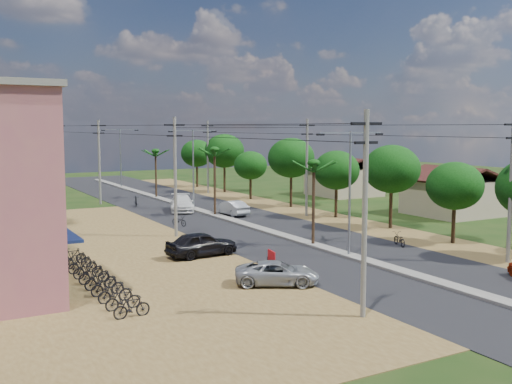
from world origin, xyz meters
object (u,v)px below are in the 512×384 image
Objects in this scene: parked_scooter_row at (97,277)px; car_parked_dark at (202,244)px; car_white_far at (182,204)px; moto_rider_east at (399,240)px; car_silver_mid at (231,208)px; car_parked_silver at (277,274)px; roadside_sign at (272,258)px.

car_parked_dark is at bearing 27.94° from parked_scooter_row.
car_white_far reaches higher than moto_rider_east.
car_silver_mid is 17.80m from car_parked_dark.
car_parked_silver is at bearing 39.17° from moto_rider_east.
car_parked_silver is at bearing 178.82° from car_parked_dark.
car_parked_dark is at bearing 49.86° from car_silver_mid.
car_parked_silver is at bearing -26.99° from parked_scooter_row.
car_white_far is 28.70m from car_parked_silver.
roadside_sign is at bearing 2.59° from car_parked_silver.
parked_scooter_row is at bearing 20.17° from moto_rider_east.
car_parked_silver is 8.35m from car_parked_dark.
car_parked_dark is (-9.63, -14.97, 0.10)m from car_silver_mid.
car_parked_silver reaches higher than moto_rider_east.
car_parked_silver is at bearing -107.23° from roadside_sign.
car_parked_silver is 9.35m from parked_scooter_row.
parked_scooter_row is (-17.33, -19.06, -0.19)m from car_silver_mid.
car_white_far reaches higher than car_silver_mid.
moto_rider_east is 10.72m from roadside_sign.
roadside_sign is at bearing -80.07° from car_white_far.
moto_rider_east is at bearing 93.83° from car_silver_mid.
car_white_far is 1.21× the size of car_parked_silver.
car_white_far is at bearing -24.07° from car_parked_dark.
parked_scooter_row reaches higher than roadside_sign.
car_parked_dark reaches higher than roadside_sign.
car_white_far is at bearing -54.99° from moto_rider_east.
moto_rider_east is at bearing -54.67° from car_white_far.
car_parked_dark is 8.72m from parked_scooter_row.
car_parked_silver is 0.36× the size of parked_scooter_row.
car_white_far reaches higher than parked_scooter_row.
car_parked_dark is 2.60× the size of moto_rider_east.
parked_scooter_row is at bearing 92.34° from car_parked_silver.
car_silver_mid is 19.01m from moto_rider_east.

